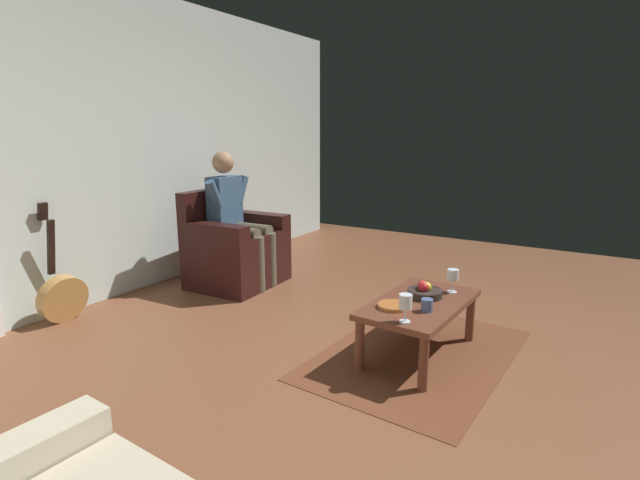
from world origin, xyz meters
The scene contains 12 objects.
ground_plane centered at (0.00, 0.00, 0.00)m, with size 7.59×7.59×0.00m, color brown.
wall_back centered at (0.00, -2.91, 1.38)m, with size 6.73×0.06×2.77m, color silver.
rug centered at (-0.02, -0.05, 0.00)m, with size 1.65×1.13×0.01m, color brown.
armchair centered at (-0.58, -2.18, 0.35)m, with size 0.88×0.77×0.94m.
person_seated centered at (-0.58, -2.14, 0.71)m, with size 0.61×0.63×1.31m.
coffee_table centered at (-0.02, -0.05, 0.33)m, with size 0.99×0.59×0.39m.
guitar centered at (0.90, -2.70, 0.22)m, with size 0.38×0.25×0.97m.
wine_glass_near centered at (0.38, 0.00, 0.51)m, with size 0.08×0.08×0.17m.
wine_glass_far centered at (-0.31, 0.08, 0.51)m, with size 0.08×0.08×0.17m.
fruit_bowl centered at (-0.12, -0.05, 0.43)m, with size 0.24×0.24×0.11m.
decorative_dish centered at (0.19, -0.15, 0.40)m, with size 0.20×0.20×0.02m, color #B0632E.
candle_jar centered at (0.14, 0.05, 0.43)m, with size 0.08×0.08×0.08m, color #475C88.
Camera 1 is at (2.96, 0.98, 1.51)m, focal length 27.08 mm.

